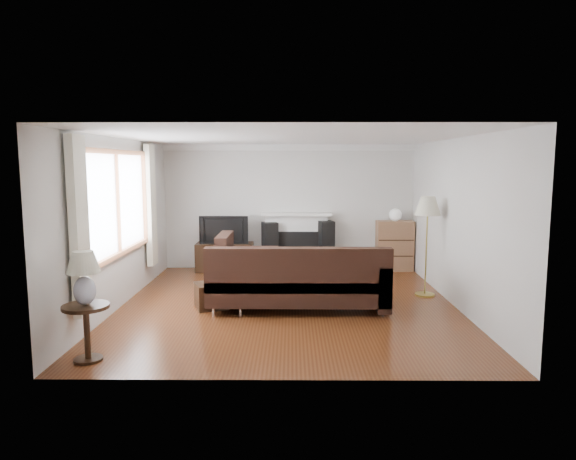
{
  "coord_description": "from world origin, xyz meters",
  "views": [
    {
      "loc": [
        0.06,
        -7.58,
        2.12
      ],
      "look_at": [
        0.0,
        0.3,
        1.1
      ],
      "focal_mm": 32.0,
      "sensor_mm": 36.0,
      "label": 1
    }
  ],
  "objects_px": {
    "coffee_table": "(296,275)",
    "side_table": "(87,333)",
    "sectional_sofa": "(298,278)",
    "floor_lamp": "(426,247)",
    "tv_stand": "(225,257)",
    "bookshelf": "(394,246)"
  },
  "relations": [
    {
      "from": "tv_stand",
      "to": "floor_lamp",
      "type": "height_order",
      "value": "floor_lamp"
    },
    {
      "from": "sectional_sofa",
      "to": "floor_lamp",
      "type": "relative_size",
      "value": 1.75
    },
    {
      "from": "sectional_sofa",
      "to": "side_table",
      "type": "xyz_separation_m",
      "value": [
        -2.3,
        -2.03,
        -0.14
      ]
    },
    {
      "from": "coffee_table",
      "to": "side_table",
      "type": "bearing_deg",
      "value": -109.22
    },
    {
      "from": "tv_stand",
      "to": "side_table",
      "type": "distance_m",
      "value": 4.81
    },
    {
      "from": "bookshelf",
      "to": "sectional_sofa",
      "type": "height_order",
      "value": "bookshelf"
    },
    {
      "from": "bookshelf",
      "to": "side_table",
      "type": "height_order",
      "value": "bookshelf"
    },
    {
      "from": "coffee_table",
      "to": "floor_lamp",
      "type": "bearing_deg",
      "value": -1.75
    },
    {
      "from": "coffee_table",
      "to": "sectional_sofa",
      "type": "bearing_deg",
      "value": -74.84
    },
    {
      "from": "tv_stand",
      "to": "sectional_sofa",
      "type": "height_order",
      "value": "sectional_sofa"
    },
    {
      "from": "sectional_sofa",
      "to": "tv_stand",
      "type": "bearing_deg",
      "value": 117.8
    },
    {
      "from": "sectional_sofa",
      "to": "floor_lamp",
      "type": "distance_m",
      "value": 2.24
    },
    {
      "from": "floor_lamp",
      "to": "sectional_sofa",
      "type": "bearing_deg",
      "value": -159.49
    },
    {
      "from": "bookshelf",
      "to": "coffee_table",
      "type": "xyz_separation_m",
      "value": [
        -1.98,
        -1.37,
        -0.29
      ]
    },
    {
      "from": "bookshelf",
      "to": "side_table",
      "type": "relative_size",
      "value": 1.6
    },
    {
      "from": "coffee_table",
      "to": "floor_lamp",
      "type": "xyz_separation_m",
      "value": [
        2.08,
        -0.61,
        0.59
      ]
    },
    {
      "from": "tv_stand",
      "to": "side_table",
      "type": "height_order",
      "value": "side_table"
    },
    {
      "from": "sectional_sofa",
      "to": "bookshelf",
      "type": "bearing_deg",
      "value": 54.57
    },
    {
      "from": "tv_stand",
      "to": "bookshelf",
      "type": "relative_size",
      "value": 1.12
    },
    {
      "from": "floor_lamp",
      "to": "coffee_table",
      "type": "bearing_deg",
      "value": 163.69
    },
    {
      "from": "tv_stand",
      "to": "coffee_table",
      "type": "xyz_separation_m",
      "value": [
        1.41,
        -1.31,
        -0.07
      ]
    },
    {
      "from": "sectional_sofa",
      "to": "coffee_table",
      "type": "relative_size",
      "value": 2.64
    }
  ]
}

